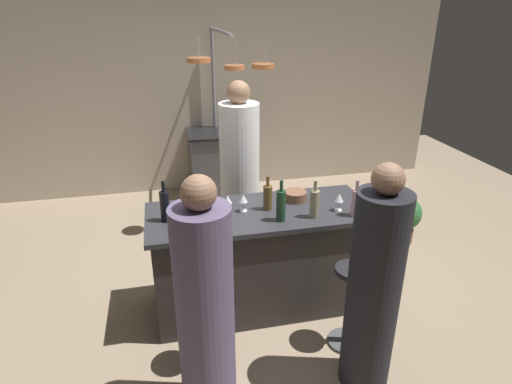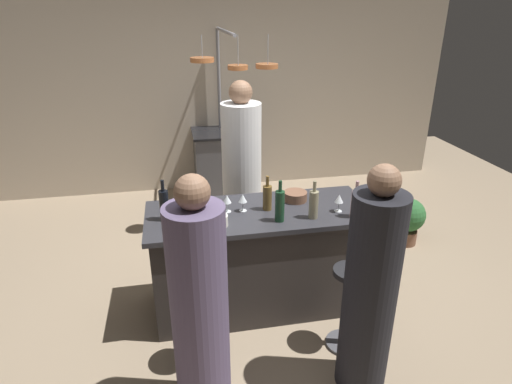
% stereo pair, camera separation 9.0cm
% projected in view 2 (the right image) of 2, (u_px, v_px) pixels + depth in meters
% --- Properties ---
extents(ground_plane, '(9.00, 9.00, 0.00)m').
position_uv_depth(ground_plane, '(259.00, 303.00, 3.78)').
color(ground_plane, gray).
extents(back_wall, '(6.40, 0.16, 2.60)m').
position_uv_depth(back_wall, '(218.00, 94.00, 5.83)').
color(back_wall, '#BCAD99').
rests_on(back_wall, ground_plane).
extents(kitchen_island, '(1.80, 0.72, 0.90)m').
position_uv_depth(kitchen_island, '(259.00, 259.00, 3.60)').
color(kitchen_island, '#332D2B').
rests_on(kitchen_island, ground_plane).
extents(stove_range, '(0.80, 0.64, 0.89)m').
position_uv_depth(stove_range, '(224.00, 163.00, 5.81)').
color(stove_range, '#47474C').
rests_on(stove_range, ground_plane).
extents(chef, '(0.38, 0.38, 1.80)m').
position_uv_depth(chef, '(242.00, 180.00, 4.21)').
color(chef, white).
rests_on(chef, ground_plane).
extents(bar_stool_right, '(0.28, 0.28, 0.68)m').
position_uv_depth(bar_stool_right, '(348.00, 305.00, 3.17)').
color(bar_stool_right, '#4C4C51').
rests_on(bar_stool_right, ground_plane).
extents(guest_right, '(0.34, 0.34, 1.60)m').
position_uv_depth(guest_right, '(370.00, 292.00, 2.71)').
color(guest_right, black).
rests_on(guest_right, ground_plane).
extents(bar_stool_left, '(0.28, 0.28, 0.68)m').
position_uv_depth(bar_stool_left, '(205.00, 323.00, 2.99)').
color(bar_stool_left, '#4C4C51').
rests_on(bar_stool_left, ground_plane).
extents(guest_left, '(0.34, 0.34, 1.62)m').
position_uv_depth(guest_left, '(200.00, 312.00, 2.52)').
color(guest_left, '#594C6B').
rests_on(guest_left, ground_plane).
extents(overhead_pot_rack, '(0.88, 1.54, 2.17)m').
position_uv_depth(overhead_pot_rack, '(228.00, 78.00, 4.82)').
color(overhead_pot_rack, gray).
rests_on(overhead_pot_rack, ground_plane).
extents(potted_plant, '(0.36, 0.36, 0.52)m').
position_uv_depth(potted_plant, '(408.00, 218.00, 4.63)').
color(potted_plant, brown).
rests_on(potted_plant, ground_plane).
extents(pepper_mill, '(0.05, 0.05, 0.21)m').
position_uv_depth(pepper_mill, '(202.00, 199.00, 3.38)').
color(pepper_mill, '#382319').
rests_on(pepper_mill, kitchen_island).
extents(wine_bottle_green, '(0.07, 0.07, 0.33)m').
position_uv_depth(wine_bottle_green, '(280.00, 205.00, 3.22)').
color(wine_bottle_green, '#193D23').
rests_on(wine_bottle_green, kitchen_island).
extents(wine_bottle_rose, '(0.07, 0.07, 0.30)m').
position_uv_depth(wine_bottle_rose, '(355.00, 203.00, 3.29)').
color(wine_bottle_rose, '#B78C8E').
rests_on(wine_bottle_rose, kitchen_island).
extents(wine_bottle_dark, '(0.07, 0.07, 0.32)m').
position_uv_depth(wine_bottle_dark, '(164.00, 205.00, 3.23)').
color(wine_bottle_dark, black).
rests_on(wine_bottle_dark, kitchen_island).
extents(wine_bottle_white, '(0.07, 0.07, 0.30)m').
position_uv_depth(wine_bottle_white, '(314.00, 204.00, 3.27)').
color(wine_bottle_white, gray).
rests_on(wine_bottle_white, kitchen_island).
extents(wine_bottle_amber, '(0.07, 0.07, 0.29)m').
position_uv_depth(wine_bottle_amber, '(267.00, 197.00, 3.41)').
color(wine_bottle_amber, brown).
rests_on(wine_bottle_amber, kitchen_island).
extents(wine_glass_near_right_guest, '(0.07, 0.07, 0.15)m').
position_uv_depth(wine_glass_near_right_guest, '(339.00, 199.00, 3.37)').
color(wine_glass_near_right_guest, silver).
rests_on(wine_glass_near_right_guest, kitchen_island).
extents(wine_glass_near_left_guest, '(0.07, 0.07, 0.15)m').
position_uv_depth(wine_glass_near_left_guest, '(227.00, 200.00, 3.36)').
color(wine_glass_near_left_guest, silver).
rests_on(wine_glass_near_left_guest, kitchen_island).
extents(wine_glass_by_chef, '(0.07, 0.07, 0.15)m').
position_uv_depth(wine_glass_by_chef, '(243.00, 199.00, 3.38)').
color(wine_glass_by_chef, silver).
rests_on(wine_glass_by_chef, kitchen_island).
extents(mixing_bowl_ceramic, '(0.15, 0.15, 0.08)m').
position_uv_depth(mixing_bowl_ceramic, '(218.00, 221.00, 3.18)').
color(mixing_bowl_ceramic, silver).
rests_on(mixing_bowl_ceramic, kitchen_island).
extents(mixing_bowl_wooden, '(0.19, 0.19, 0.08)m').
position_uv_depth(mixing_bowl_wooden, '(295.00, 196.00, 3.60)').
color(mixing_bowl_wooden, brown).
rests_on(mixing_bowl_wooden, kitchen_island).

